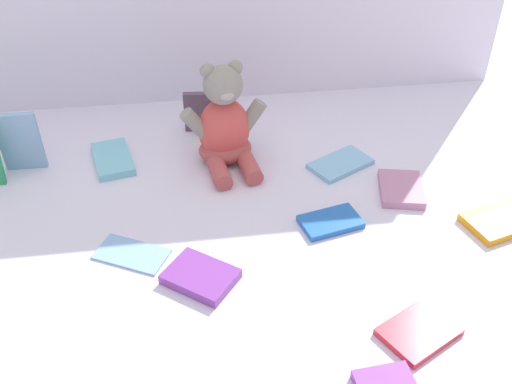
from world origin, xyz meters
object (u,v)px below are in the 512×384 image
book_case_3 (501,221)px  book_case_9 (132,253)px  book_case_5 (401,189)px  book_case_6 (113,159)px  book_case_7 (340,164)px  book_case_1 (201,112)px  teddy_bear (225,127)px  book_case_8 (331,222)px  book_case_11 (201,277)px  book_case_2 (20,142)px  book_case_4 (419,332)px

book_case_3 → book_case_9: bearing=73.2°
book_case_5 → book_case_9: (-0.55, -0.11, -0.00)m
book_case_6 → book_case_7: (0.49, -0.09, -0.00)m
book_case_1 → book_case_3: 0.70m
teddy_bear → book_case_1: teddy_bear is taller
book_case_6 → book_case_8: book_case_6 is taller
book_case_1 → book_case_8: bearing=-54.2°
book_case_5 → book_case_11: book_case_11 is taller
book_case_2 → book_case_4: book_case_2 is taller
book_case_1 → book_case_9: bearing=-104.5°
book_case_11 → book_case_5: bearing=-27.4°
book_case_1 → book_case_11: size_ratio=0.86×
book_case_2 → book_case_3: (0.94, -0.32, -0.06)m
teddy_bear → book_case_6: (-0.25, 0.03, -0.08)m
book_case_4 → book_case_8: (-0.07, 0.28, 0.00)m
teddy_bear → book_case_11: bearing=-110.6°
book_case_3 → book_case_7: bearing=31.6°
book_case_3 → book_case_6: size_ratio=1.01×
book_case_8 → book_case_9: 0.38m
teddy_bear → book_case_8: teddy_bear is taller
teddy_bear → book_case_4: 0.59m
book_case_1 → book_case_8: (0.22, -0.39, -0.04)m
book_case_9 → book_case_1: bearing=-172.3°
book_case_11 → book_case_3: bearing=-45.1°
book_case_5 → book_case_9: 0.56m
book_case_3 → book_case_6: 0.82m
book_case_6 → book_case_1: bearing=16.5°
book_case_5 → book_case_7: book_case_5 is taller
book_case_3 → book_case_6: same height
teddy_bear → book_case_6: 0.26m
book_case_8 → book_case_9: bearing=-98.0°
book_case_5 → book_case_2: bearing=178.5°
book_case_8 → book_case_11: 0.28m
book_case_7 → teddy_bear: bearing=48.3°
book_case_3 → book_case_8: book_case_3 is taller
book_case_6 → book_case_7: bearing=-21.6°
teddy_bear → book_case_11: 0.38m
book_case_2 → book_case_9: book_case_2 is taller
book_case_4 → book_case_5: book_case_5 is taller
book_case_5 → book_case_7: size_ratio=0.87×
book_case_6 → book_case_7: 0.50m
book_case_9 → book_case_11: (0.12, -0.08, 0.00)m
book_case_3 → book_case_11: book_case_11 is taller
teddy_bear → book_case_7: bearing=-21.9°
teddy_bear → book_case_9: (-0.20, -0.28, -0.08)m
teddy_bear → book_case_5: 0.39m
teddy_bear → book_case_9: bearing=-133.3°
book_case_6 → book_case_9: size_ratio=1.06×
teddy_bear → book_case_2: 0.43m
teddy_bear → book_case_8: 0.32m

